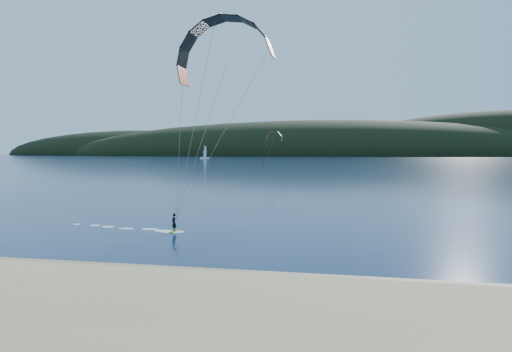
# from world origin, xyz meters

# --- Properties ---
(ground) EXTENTS (1800.00, 1800.00, 0.00)m
(ground) POSITION_xyz_m (0.00, 0.00, 0.00)
(ground) COLOR #071938
(ground) RESTS_ON ground
(wet_sand) EXTENTS (220.00, 2.50, 0.10)m
(wet_sand) POSITION_xyz_m (0.00, 4.50, 0.05)
(wet_sand) COLOR #968357
(wet_sand) RESTS_ON ground
(headland) EXTENTS (1200.00, 310.00, 140.00)m
(headland) POSITION_xyz_m (0.63, 745.28, 0.00)
(headland) COLOR black
(headland) RESTS_ON ground
(kitesurfer_near) EXTENTS (20.06, 7.55, 14.93)m
(kitesurfer_near) POSITION_xyz_m (-1.88, 12.37, 11.73)
(kitesurfer_near) COLOR #ADE11A
(kitesurfer_near) RESTS_ON ground
(kitesurfer_far) EXTENTS (10.08, 7.48, 14.57)m
(kitesurfer_far) POSITION_xyz_m (-28.59, 192.47, 12.02)
(kitesurfer_far) COLOR #ADE11A
(kitesurfer_far) RESTS_ON ground
(sailboat) EXTENTS (9.45, 6.23, 13.20)m
(sailboat) POSITION_xyz_m (-128.24, 396.74, 0.97)
(sailboat) COLOR white
(sailboat) RESTS_ON ground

